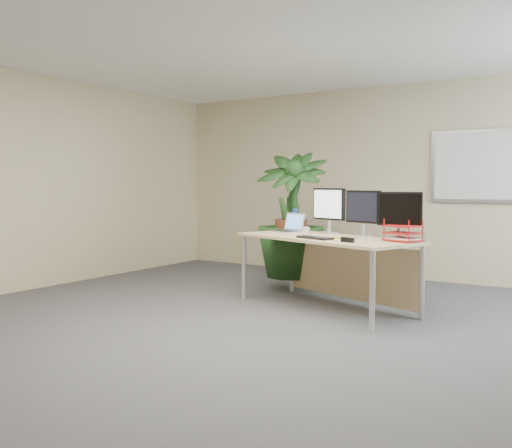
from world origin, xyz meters
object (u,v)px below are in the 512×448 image
Objects in this scene: floor_plant at (291,229)px; monitor_left at (329,208)px; monitor_right at (363,210)px; desk at (333,251)px; laptop at (290,227)px.

floor_plant is 0.90m from monitor_left.
monitor_right is at bearing -28.01° from floor_plant.
desk is 1.17m from floor_plant.
monitor_left is at bearing 9.63° from laptop.
desk is 0.71m from laptop.
floor_plant is 1.41m from monitor_right.
monitor_left is 1.04× the size of monitor_right.
monitor_right is 1.28× the size of laptop.
floor_plant is 2.94× the size of monitor_left.
floor_plant is at bearing 148.96° from monitor_left.
laptop is (-0.65, 0.21, 0.22)m from desk.
floor_plant reaches higher than monitor_left.
monitor_right reaches higher than laptop.
monitor_right is (0.49, -0.21, -0.01)m from monitor_left.
monitor_right is at bearing -23.23° from monitor_left.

